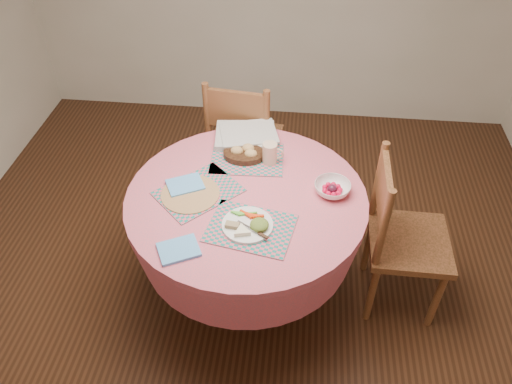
% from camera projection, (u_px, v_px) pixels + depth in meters
% --- Properties ---
extents(ground, '(4.00, 4.00, 0.00)m').
position_uv_depth(ground, '(248.00, 287.00, 3.04)').
color(ground, '#331C0F').
rests_on(ground, ground).
extents(room_envelope, '(4.01, 4.01, 2.71)m').
position_uv_depth(room_envelope, '(243.00, 8.00, 1.90)').
color(room_envelope, silver).
rests_on(room_envelope, ground).
extents(dining_table, '(1.24, 1.24, 0.75)m').
position_uv_depth(dining_table, '(247.00, 223.00, 2.67)').
color(dining_table, '#C45B71').
rests_on(dining_table, ground).
extents(chair_right, '(0.43, 0.45, 0.97)m').
position_uv_depth(chair_right, '(400.00, 235.00, 2.67)').
color(chair_right, brown).
rests_on(chair_right, ground).
extents(chair_back, '(0.51, 0.49, 0.98)m').
position_uv_depth(chair_back, '(243.00, 139.00, 3.32)').
color(chair_back, brown).
rests_on(chair_back, ground).
extents(placemat_front, '(0.45, 0.37, 0.01)m').
position_uv_depth(placemat_front, '(250.00, 228.00, 2.36)').
color(placemat_front, '#15786E').
rests_on(placemat_front, dining_table).
extents(placemat_left, '(0.49, 0.50, 0.01)m').
position_uv_depth(placemat_left, '(198.00, 192.00, 2.56)').
color(placemat_left, '#15786E').
rests_on(placemat_left, dining_table).
extents(placemat_back, '(0.41, 0.32, 0.01)m').
position_uv_depth(placemat_back, '(247.00, 159.00, 2.77)').
color(placemat_back, '#15786E').
rests_on(placemat_back, dining_table).
extents(wicker_trivet, '(0.30, 0.30, 0.01)m').
position_uv_depth(wicker_trivet, '(190.00, 194.00, 2.54)').
color(wicker_trivet, '#A37647').
rests_on(wicker_trivet, dining_table).
extents(napkin_near, '(0.22, 0.21, 0.01)m').
position_uv_depth(napkin_near, '(179.00, 250.00, 2.26)').
color(napkin_near, '#5AA3E8').
rests_on(napkin_near, dining_table).
extents(napkin_far, '(0.22, 0.21, 0.01)m').
position_uv_depth(napkin_far, '(185.00, 185.00, 2.59)').
color(napkin_far, '#5AA3E8').
rests_on(napkin_far, placemat_left).
extents(dinner_plate, '(0.25, 0.25, 0.05)m').
position_uv_depth(dinner_plate, '(249.00, 225.00, 2.36)').
color(dinner_plate, white).
rests_on(dinner_plate, placemat_front).
extents(bread_bowl, '(0.23, 0.23, 0.08)m').
position_uv_depth(bread_bowl, '(244.00, 153.00, 2.76)').
color(bread_bowl, black).
rests_on(bread_bowl, placemat_back).
extents(latte_mug, '(0.12, 0.08, 0.12)m').
position_uv_depth(latte_mug, '(270.00, 153.00, 2.70)').
color(latte_mug, beige).
rests_on(latte_mug, placemat_back).
extents(fruit_bowl, '(0.20, 0.20, 0.06)m').
position_uv_depth(fruit_bowl, '(332.00, 189.00, 2.54)').
color(fruit_bowl, white).
rests_on(fruit_bowl, dining_table).
extents(newspaper_stack, '(0.39, 0.32, 0.04)m').
position_uv_depth(newspaper_stack, '(246.00, 135.00, 2.90)').
color(newspaper_stack, silver).
rests_on(newspaper_stack, dining_table).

